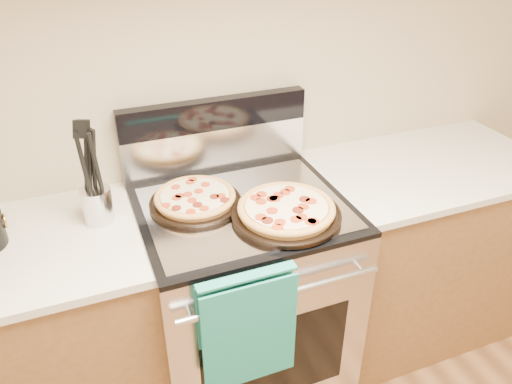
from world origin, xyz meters
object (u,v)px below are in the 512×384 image
object	(u,v)px
pepperoni_pizza_back	(195,199)
utensil_crock	(98,205)
range_body	(244,300)
pepperoni_pizza_front	(286,211)

from	to	relation	value
pepperoni_pizza_back	utensil_crock	world-z (taller)	utensil_crock
range_body	pepperoni_pizza_front	xyz separation A→B (m)	(0.11, -0.14, 0.50)
range_body	pepperoni_pizza_back	distance (m)	0.53
range_body	pepperoni_pizza_front	size ratio (longest dim) A/B	2.36
pepperoni_pizza_back	utensil_crock	distance (m)	0.34
utensil_crock	pepperoni_pizza_back	bearing A→B (deg)	-6.93
range_body	utensil_crock	world-z (taller)	utensil_crock
range_body	utensil_crock	size ratio (longest dim) A/B	6.99
range_body	utensil_crock	bearing A→B (deg)	168.92
range_body	pepperoni_pizza_back	world-z (taller)	pepperoni_pizza_back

